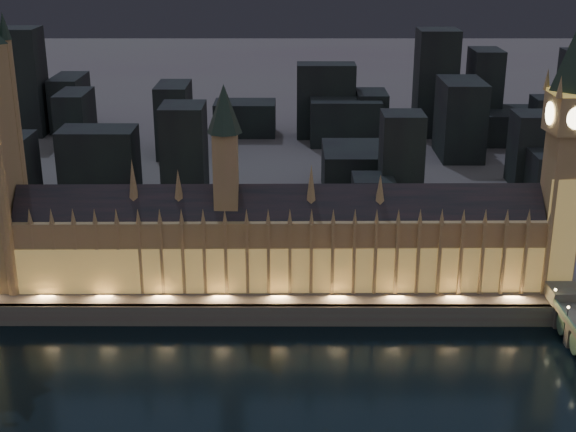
{
  "coord_description": "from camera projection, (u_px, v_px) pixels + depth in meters",
  "views": [
    {
      "loc": [
        5.89,
        -225.06,
        139.28
      ],
      "look_at": [
        5.0,
        55.0,
        38.0
      ],
      "focal_mm": 50.0,
      "sensor_mm": 36.0,
      "label": 1
    }
  ],
  "objects": [
    {
      "name": "ground_plane",
      "position": [
        272.0,
        384.0,
        259.03
      ],
      "size": [
        2000.0,
        2000.0,
        0.0
      ],
      "primitive_type": "plane",
      "color": "black",
      "rests_on": "ground"
    },
    {
      "name": "north_bank",
      "position": [
        284.0,
        81.0,
        746.68
      ],
      "size": [
        2000.0,
        960.0,
        8.0
      ],
      "primitive_type": "cube",
      "color": "#4C3F44",
      "rests_on": "ground"
    },
    {
      "name": "embankment_wall",
      "position": [
        274.0,
        315.0,
        296.23
      ],
      "size": [
        2000.0,
        2.5,
        8.0
      ],
      "primitive_type": "cube",
      "color": "brown",
      "rests_on": "ground"
    },
    {
      "name": "palace_of_westminster",
      "position": [
        277.0,
        238.0,
        308.13
      ],
      "size": [
        202.0,
        22.5,
        78.0
      ],
      "color": "olive",
      "rests_on": "north_bank"
    },
    {
      "name": "elizabeth_tower",
      "position": [
        569.0,
        132.0,
        293.71
      ],
      "size": [
        18.0,
        18.0,
        108.18
      ],
      "color": "olive",
      "rests_on": "north_bank"
    },
    {
      "name": "city_backdrop",
      "position": [
        346.0,
        121.0,
        479.63
      ],
      "size": [
        460.11,
        215.63,
        70.29
      ],
      "color": "black",
      "rests_on": "north_bank"
    }
  ]
}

